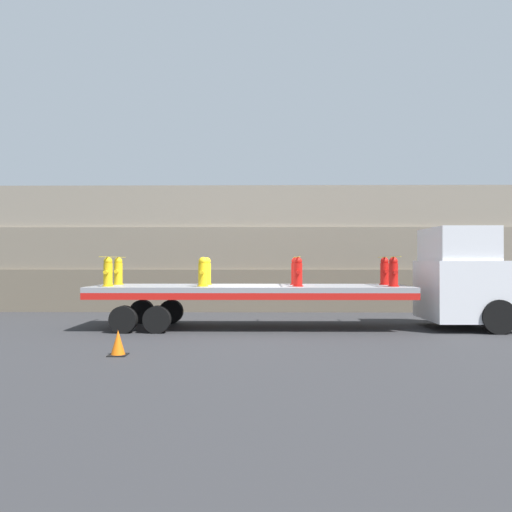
% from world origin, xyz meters
% --- Properties ---
extents(ground_plane, '(120.00, 120.00, 0.00)m').
position_xyz_m(ground_plane, '(0.00, 0.00, 0.00)').
color(ground_plane, '#2D2D30').
extents(rock_cliff, '(60.00, 3.30, 5.31)m').
position_xyz_m(rock_cliff, '(0.00, 6.43, 2.65)').
color(rock_cliff, '#665B4C').
rests_on(rock_cliff, ground_plane).
extents(truck_cab, '(2.54, 2.73, 3.17)m').
position_xyz_m(truck_cab, '(6.83, 0.00, 1.56)').
color(truck_cab, silver).
rests_on(truck_cab, ground_plane).
extents(flatbed_trailer, '(9.95, 2.60, 1.35)m').
position_xyz_m(flatbed_trailer, '(-0.50, 0.00, 1.12)').
color(flatbed_trailer, gray).
rests_on(flatbed_trailer, ground_plane).
extents(fire_hydrant_yellow_near_0, '(0.34, 0.59, 0.90)m').
position_xyz_m(fire_hydrant_yellow_near_0, '(-4.38, -0.55, 1.79)').
color(fire_hydrant_yellow_near_0, gold).
rests_on(fire_hydrant_yellow_near_0, flatbed_trailer).
extents(fire_hydrant_yellow_far_0, '(0.34, 0.59, 0.90)m').
position_xyz_m(fire_hydrant_yellow_far_0, '(-4.38, 0.55, 1.79)').
color(fire_hydrant_yellow_far_0, gold).
rests_on(fire_hydrant_yellow_far_0, flatbed_trailer).
extents(fire_hydrant_yellow_near_1, '(0.34, 0.59, 0.90)m').
position_xyz_m(fire_hydrant_yellow_near_1, '(-1.46, -0.55, 1.79)').
color(fire_hydrant_yellow_near_1, gold).
rests_on(fire_hydrant_yellow_near_1, flatbed_trailer).
extents(fire_hydrant_yellow_far_1, '(0.34, 0.59, 0.90)m').
position_xyz_m(fire_hydrant_yellow_far_1, '(-1.46, 0.55, 1.79)').
color(fire_hydrant_yellow_far_1, gold).
rests_on(fire_hydrant_yellow_far_1, flatbed_trailer).
extents(fire_hydrant_red_near_2, '(0.34, 0.59, 0.90)m').
position_xyz_m(fire_hydrant_red_near_2, '(1.46, -0.55, 1.79)').
color(fire_hydrant_red_near_2, red).
rests_on(fire_hydrant_red_near_2, flatbed_trailer).
extents(fire_hydrant_red_far_2, '(0.34, 0.59, 0.90)m').
position_xyz_m(fire_hydrant_red_far_2, '(1.46, 0.55, 1.79)').
color(fire_hydrant_red_far_2, red).
rests_on(fire_hydrant_red_far_2, flatbed_trailer).
extents(fire_hydrant_red_near_3, '(0.34, 0.59, 0.90)m').
position_xyz_m(fire_hydrant_red_near_3, '(4.38, -0.55, 1.79)').
color(fire_hydrant_red_near_3, red).
rests_on(fire_hydrant_red_near_3, flatbed_trailer).
extents(fire_hydrant_red_far_3, '(0.34, 0.59, 0.90)m').
position_xyz_m(fire_hydrant_red_far_3, '(4.38, 0.55, 1.79)').
color(fire_hydrant_red_far_3, red).
rests_on(fire_hydrant_red_far_3, flatbed_trailer).
extents(cargo_strap_rear, '(0.05, 2.70, 0.01)m').
position_xyz_m(cargo_strap_rear, '(-4.38, 0.00, 2.25)').
color(cargo_strap_rear, yellow).
rests_on(cargo_strap_rear, fire_hydrant_yellow_near_0).
extents(cargo_strap_middle, '(0.05, 2.70, 0.01)m').
position_xyz_m(cargo_strap_middle, '(1.46, 0.00, 2.25)').
color(cargo_strap_middle, yellow).
rests_on(cargo_strap_middle, fire_hydrant_red_near_2).
extents(cargo_strap_front, '(0.05, 2.70, 0.01)m').
position_xyz_m(cargo_strap_front, '(4.38, 0.00, 2.25)').
color(cargo_strap_front, yellow).
rests_on(cargo_strap_front, fire_hydrant_red_near_3).
extents(traffic_cone, '(0.41, 0.41, 0.57)m').
position_xyz_m(traffic_cone, '(-2.89, -4.60, 0.28)').
color(traffic_cone, black).
rests_on(traffic_cone, ground_plane).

